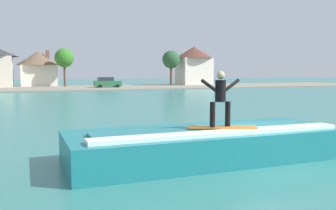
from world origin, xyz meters
The scene contains 10 objects.
ground_plane centered at (0.00, 0.00, 0.00)m, with size 260.00×260.00×0.00m, color #317570.
wave_crest centered at (-1.51, 0.96, 0.49)m, with size 8.70×3.19×1.04m.
surfboard centered at (-1.31, 0.40, 1.07)m, with size 2.04×1.13×0.06m.
surfer centered at (-1.38, 0.40, 2.03)m, with size 1.29×0.32×1.66m.
shoreline_bank centered at (0.00, 52.22, 0.08)m, with size 120.00×17.41×0.17m.
car_far_shore centered at (6.07, 51.34, 0.95)m, with size 4.47×2.06×1.86m.
house_gabled_white centered at (25.09, 57.58, 4.39)m, with size 7.64×7.64×7.76m.
house_small_cottage centered at (-4.30, 61.86, 3.69)m, with size 7.72×7.72×6.62m.
tree_tall_bare centered at (-0.17, 57.26, 5.13)m, with size 3.33×3.33×6.85m.
tree_short_bushy centered at (19.64, 56.33, 5.04)m, with size 3.43×3.43×6.82m.
Camera 1 is at (-6.80, -9.08, 2.74)m, focal length 38.94 mm.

